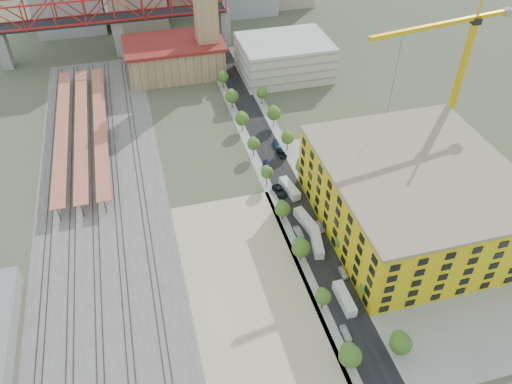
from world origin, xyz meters
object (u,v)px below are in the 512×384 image
object	(u,v)px
site_trailer_a	(344,299)
site_trailer_b	(317,244)
car_0	(346,333)
construction_building	(413,197)
site_trailer_d	(290,188)
tower_crane	(456,61)
site_trailer_c	(306,221)

from	to	relation	value
site_trailer_a	site_trailer_b	bearing A→B (deg)	89.83
car_0	site_trailer_b	bearing A→B (deg)	83.31
site_trailer_a	car_0	distance (m)	8.69
construction_building	site_trailer_d	bearing A→B (deg)	141.77
site_trailer_b	site_trailer_d	xyz separation A→B (m)	(0.00, 22.47, 0.03)
site_trailer_b	construction_building	bearing A→B (deg)	15.54
construction_building	tower_crane	distance (m)	42.85
construction_building	car_0	size ratio (longest dim) A/B	12.55
site_trailer_c	tower_crane	bearing A→B (deg)	12.63
site_trailer_a	site_trailer_b	xyz separation A→B (m)	(0.00, 17.74, -0.03)
site_trailer_a	car_0	xyz separation A→B (m)	(-3.00, -8.14, -0.54)
site_trailer_b	site_trailer_d	world-z (taller)	site_trailer_d
construction_building	car_0	distance (m)	41.15
construction_building	site_trailer_c	bearing A→B (deg)	165.97
site_trailer_a	construction_building	bearing A→B (deg)	37.03
construction_building	site_trailer_c	world-z (taller)	construction_building
construction_building	site_trailer_b	world-z (taller)	construction_building
tower_crane	construction_building	bearing A→B (deg)	-130.24
tower_crane	site_trailer_b	size ratio (longest dim) A/B	5.63
construction_building	car_0	bearing A→B (deg)	-136.14
site_trailer_c	car_0	bearing A→B (deg)	-106.04
tower_crane	site_trailer_c	world-z (taller)	tower_crane
construction_building	site_trailer_d	distance (m)	34.09
site_trailer_b	car_0	distance (m)	26.05
site_trailer_b	site_trailer_c	distance (m)	8.49
site_trailer_c	site_trailer_d	xyz separation A→B (m)	(0.00, 13.99, -0.04)
car_0	site_trailer_a	bearing A→B (deg)	69.68
site_trailer_a	car_0	size ratio (longest dim) A/B	2.23
construction_building	site_trailer_a	distance (m)	33.65
site_trailer_a	site_trailer_d	bearing A→B (deg)	89.83
tower_crane	site_trailer_a	xyz separation A→B (m)	(-50.09, -48.19, -29.28)
tower_crane	car_0	distance (m)	82.96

